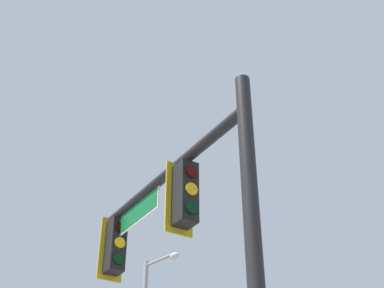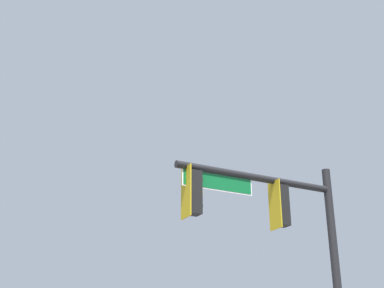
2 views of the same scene
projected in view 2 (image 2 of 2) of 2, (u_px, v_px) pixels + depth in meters
The scene contains 1 object.
signal_pole_near at pixel (280, 230), 13.88m from camera, with size 4.81×1.07×6.64m.
Camera 2 is at (2.70, 6.84, 1.51)m, focal length 50.00 mm.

